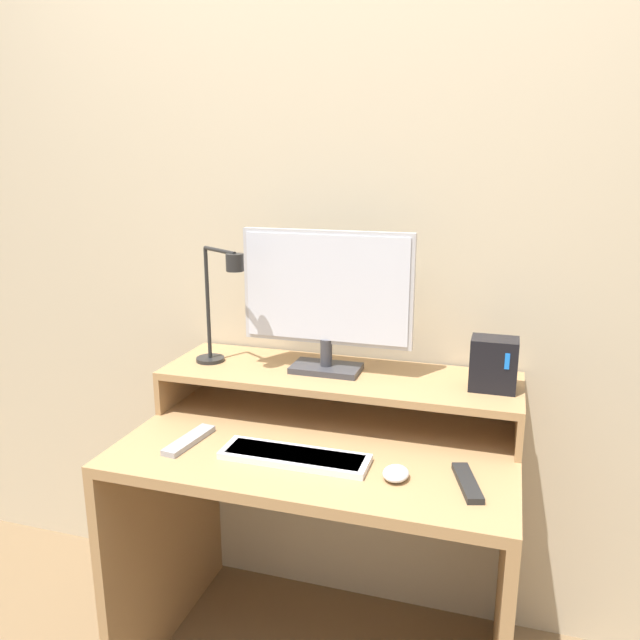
{
  "coord_description": "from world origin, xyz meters",
  "views": [
    {
      "loc": [
        0.47,
        -1.2,
        1.52
      ],
      "look_at": [
        -0.02,
        0.38,
        1.1
      ],
      "focal_mm": 35.0,
      "sensor_mm": 36.0,
      "label": 1
    }
  ],
  "objects_px": {
    "router_dock": "(494,364)",
    "keyboard": "(295,456)",
    "mouse": "(396,473)",
    "remote_control": "(189,440)",
    "remote_secondary": "(467,483)",
    "desk_lamp": "(221,301)",
    "monitor": "(327,296)"
  },
  "relations": [
    {
      "from": "desk_lamp",
      "to": "monitor",
      "type": "bearing_deg",
      "value": 10.51
    },
    {
      "from": "mouse",
      "to": "monitor",
      "type": "bearing_deg",
      "value": 129.08
    },
    {
      "from": "mouse",
      "to": "remote_control",
      "type": "relative_size",
      "value": 0.41
    },
    {
      "from": "remote_control",
      "to": "remote_secondary",
      "type": "bearing_deg",
      "value": -0.95
    },
    {
      "from": "remote_control",
      "to": "remote_secondary",
      "type": "relative_size",
      "value": 1.09
    },
    {
      "from": "router_dock",
      "to": "keyboard",
      "type": "relative_size",
      "value": 0.38
    },
    {
      "from": "monitor",
      "to": "router_dock",
      "type": "bearing_deg",
      "value": -1.43
    },
    {
      "from": "mouse",
      "to": "remote_secondary",
      "type": "distance_m",
      "value": 0.17
    },
    {
      "from": "router_dock",
      "to": "remote_secondary",
      "type": "bearing_deg",
      "value": -96.57
    },
    {
      "from": "desk_lamp",
      "to": "remote_secondary",
      "type": "distance_m",
      "value": 0.88
    },
    {
      "from": "monitor",
      "to": "router_dock",
      "type": "distance_m",
      "value": 0.51
    },
    {
      "from": "desk_lamp",
      "to": "router_dock",
      "type": "xyz_separation_m",
      "value": [
        0.8,
        0.05,
        -0.14
      ]
    },
    {
      "from": "desk_lamp",
      "to": "mouse",
      "type": "height_order",
      "value": "desk_lamp"
    },
    {
      "from": "monitor",
      "to": "mouse",
      "type": "height_order",
      "value": "monitor"
    },
    {
      "from": "remote_control",
      "to": "remote_secondary",
      "type": "xyz_separation_m",
      "value": [
        0.75,
        -0.01,
        0.0
      ]
    },
    {
      "from": "monitor",
      "to": "desk_lamp",
      "type": "distance_m",
      "value": 0.32
    },
    {
      "from": "router_dock",
      "to": "mouse",
      "type": "bearing_deg",
      "value": -121.82
    },
    {
      "from": "remote_secondary",
      "to": "monitor",
      "type": "bearing_deg",
      "value": 143.97
    },
    {
      "from": "remote_control",
      "to": "mouse",
      "type": "bearing_deg",
      "value": -2.95
    },
    {
      "from": "mouse",
      "to": "remote_secondary",
      "type": "height_order",
      "value": "mouse"
    },
    {
      "from": "desk_lamp",
      "to": "remote_control",
      "type": "distance_m",
      "value": 0.42
    },
    {
      "from": "router_dock",
      "to": "remote_control",
      "type": "xyz_separation_m",
      "value": [
        -0.79,
        -0.3,
        -0.2
      ]
    },
    {
      "from": "desk_lamp",
      "to": "keyboard",
      "type": "bearing_deg",
      "value": -39.25
    },
    {
      "from": "remote_control",
      "to": "router_dock",
      "type": "bearing_deg",
      "value": 21.03
    },
    {
      "from": "keyboard",
      "to": "remote_secondary",
      "type": "distance_m",
      "value": 0.44
    },
    {
      "from": "keyboard",
      "to": "monitor",
      "type": "bearing_deg",
      "value": 91.9
    },
    {
      "from": "mouse",
      "to": "keyboard",
      "type": "bearing_deg",
      "value": 175.66
    },
    {
      "from": "remote_secondary",
      "to": "router_dock",
      "type": "bearing_deg",
      "value": 83.43
    },
    {
      "from": "desk_lamp",
      "to": "mouse",
      "type": "bearing_deg",
      "value": -25.71
    },
    {
      "from": "remote_secondary",
      "to": "desk_lamp",
      "type": "bearing_deg",
      "value": 160.63
    },
    {
      "from": "router_dock",
      "to": "remote_control",
      "type": "height_order",
      "value": "router_dock"
    },
    {
      "from": "remote_secondary",
      "to": "mouse",
      "type": "bearing_deg",
      "value": -174.14
    }
  ]
}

